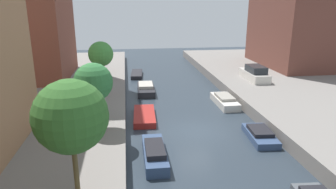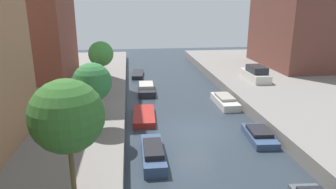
# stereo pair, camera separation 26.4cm
# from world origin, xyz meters

# --- Properties ---
(ground_plane) EXTENTS (84.00, 84.00, 0.00)m
(ground_plane) POSITION_xyz_m (0.00, 0.00, 0.00)
(ground_plane) COLOR #28333D
(low_block_right) EXTENTS (10.00, 12.69, 9.19)m
(low_block_right) POSITION_xyz_m (18.00, 17.66, 5.60)
(low_block_right) COLOR brown
(low_block_right) RESTS_ON quay_right
(street_tree_1) EXTENTS (2.84, 2.84, 5.30)m
(street_tree_1) POSITION_xyz_m (-6.89, -8.91, 4.87)
(street_tree_1) COLOR brown
(street_tree_1) RESTS_ON quay_left
(street_tree_2) EXTENTS (2.49, 2.49, 4.35)m
(street_tree_2) POSITION_xyz_m (-6.89, -0.72, 4.09)
(street_tree_2) COLOR brown
(street_tree_2) RESTS_ON quay_left
(street_tree_3) EXTENTS (2.12, 2.12, 4.83)m
(street_tree_3) POSITION_xyz_m (-6.89, 6.39, 4.72)
(street_tree_3) COLOR brown
(street_tree_3) RESTS_ON quay_left
(parked_car) EXTENTS (1.73, 4.69, 1.56)m
(parked_car) POSITION_xyz_m (8.80, 10.48, 1.65)
(parked_car) COLOR beige
(parked_car) RESTS_ON quay_right
(moored_boat_left_2) EXTENTS (1.32, 4.39, 0.97)m
(moored_boat_left_2) POSITION_xyz_m (-3.31, -3.72, 0.42)
(moored_boat_left_2) COLOR #33476B
(moored_boat_left_2) RESTS_ON ground_plane
(moored_boat_left_3) EXTENTS (1.87, 4.42, 0.48)m
(moored_boat_left_3) POSITION_xyz_m (-3.50, 3.04, 0.24)
(moored_boat_left_3) COLOR maroon
(moored_boat_left_3) RESTS_ON ground_plane
(moored_boat_left_4) EXTENTS (1.80, 4.44, 0.93)m
(moored_boat_left_4) POSITION_xyz_m (-2.88, 10.50, 0.40)
(moored_boat_left_4) COLOR #232328
(moored_boat_left_4) RESTS_ON ground_plane
(moored_boat_left_5) EXTENTS (1.61, 4.40, 0.47)m
(moored_boat_left_5) POSITION_xyz_m (-3.53, 18.11, 0.24)
(moored_boat_left_5) COLOR #232328
(moored_boat_left_5) RESTS_ON ground_plane
(moored_boat_right_2) EXTENTS (1.82, 3.65, 0.72)m
(moored_boat_right_2) POSITION_xyz_m (4.09, -1.81, 0.30)
(moored_boat_right_2) COLOR #33476B
(moored_boat_right_2) RESTS_ON ground_plane
(moored_boat_right_3) EXTENTS (1.59, 4.30, 0.87)m
(moored_boat_right_3) POSITION_xyz_m (3.97, 5.59, 0.38)
(moored_boat_right_3) COLOR beige
(moored_boat_right_3) RESTS_ON ground_plane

